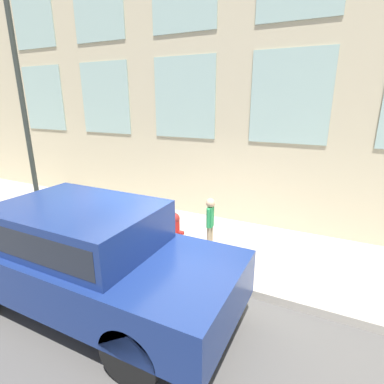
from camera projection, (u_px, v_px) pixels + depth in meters
The scene contains 7 objects.
ground_plane at pixel (178, 277), 5.73m from camera, with size 80.00×80.00×0.00m, color #514F4C.
sidewalk at pixel (207, 243), 6.94m from camera, with size 2.87×60.00×0.14m.
building_facade at pixel (239, 2), 6.74m from camera, with size 0.33×40.00×10.75m.
fire_hydrant at pixel (174, 232), 6.28m from camera, with size 0.32×0.44×0.87m.
person at pixel (210, 220), 6.19m from camera, with size 0.29×0.19×1.19m.
parked_car_navy_near at pixel (83, 251), 4.69m from camera, with size 1.92×4.98×1.74m.
street_lamp at pixel (18, 73), 7.05m from camera, with size 0.36×0.36×6.05m.
Camera 1 is at (-4.37, -2.46, 3.23)m, focal length 28.00 mm.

